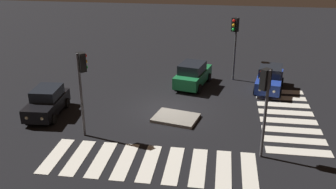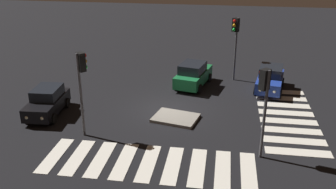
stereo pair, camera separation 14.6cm
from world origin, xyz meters
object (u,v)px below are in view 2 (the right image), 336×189
traffic_light_south (81,74)px  traffic_light_east (264,92)px  car_black (47,102)px  car_blue (270,79)px  traffic_light_north (235,34)px  traffic_island (176,118)px  car_green (193,75)px

traffic_light_south → traffic_light_east: bearing=-50.2°
car_black → car_blue: bearing=110.8°
car_black → traffic_light_east: size_ratio=0.87×
traffic_light_north → car_blue: bearing=90.9°
traffic_island → car_blue: 8.05m
car_green → traffic_light_north: size_ratio=0.91×
car_blue → traffic_light_south: bearing=-41.5°
traffic_light_south → car_blue: bearing=-6.6°
car_blue → traffic_light_east: bearing=1.8°
traffic_island → traffic_light_north: size_ratio=0.61×
traffic_light_east → traffic_light_south: 8.95m
traffic_island → traffic_light_north: (3.28, 7.17, 3.40)m
traffic_island → traffic_light_north: 8.59m
traffic_light_east → traffic_light_south: bearing=36.9°
car_black → traffic_light_north: 13.53m
traffic_island → car_green: car_green is taller
traffic_island → car_black: car_black is taller
car_green → traffic_light_east: (3.96, -8.92, 2.48)m
traffic_light_east → car_black: bearing=28.6°
traffic_island → traffic_light_south: (-4.46, -2.50, 3.33)m
traffic_light_east → traffic_light_south: size_ratio=0.97×
car_blue → car_black: 14.65m
traffic_island → car_blue: car_blue is taller
traffic_light_east → traffic_light_north: size_ratio=0.95×
car_black → traffic_light_south: 4.61m
car_green → car_black: bearing=139.3°
car_black → traffic_light_east: 12.67m
car_green → traffic_light_south: 9.82m
traffic_island → traffic_light_east: size_ratio=0.64×
traffic_light_north → traffic_island: bearing=9.1°
car_black → traffic_light_north: (10.88, 7.58, 2.69)m
traffic_island → car_black: size_ratio=0.74×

